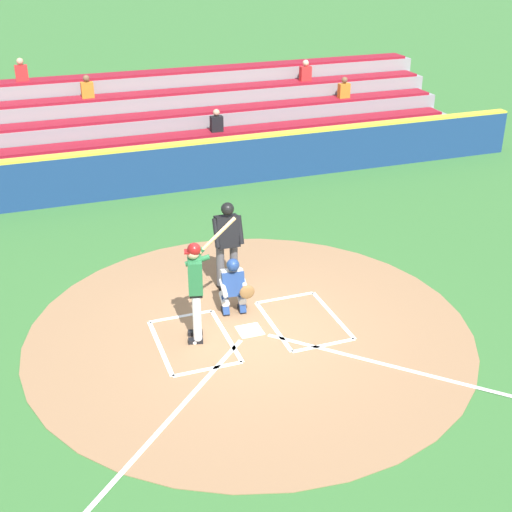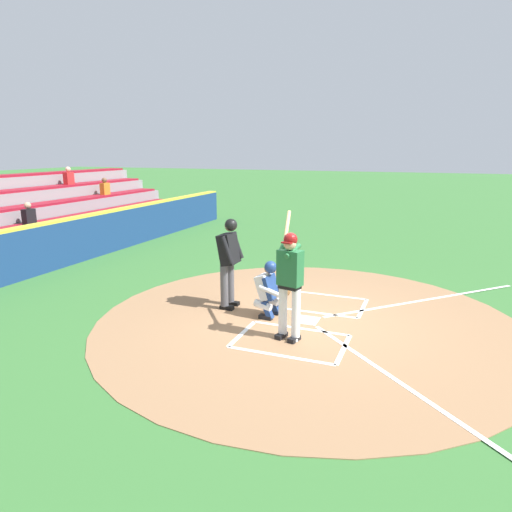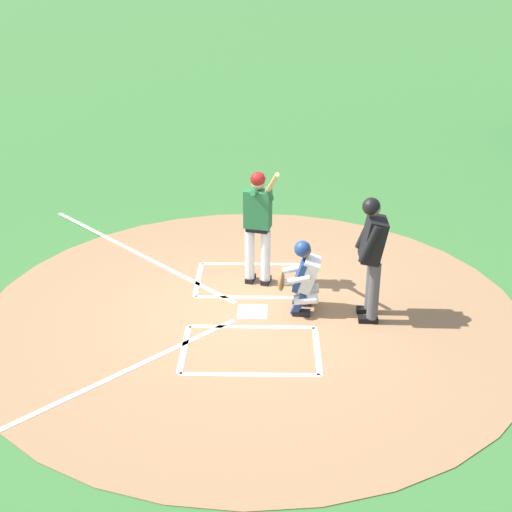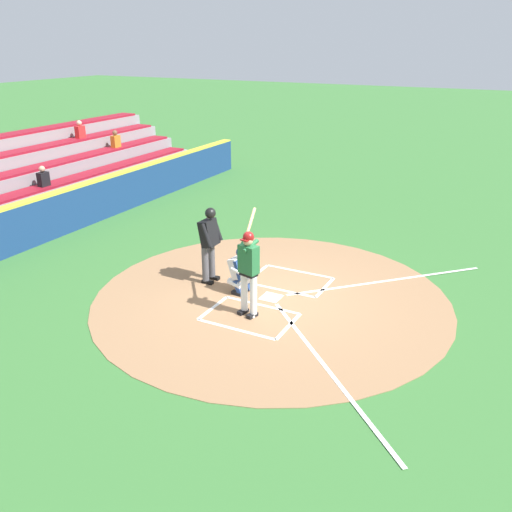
{
  "view_description": "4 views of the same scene",
  "coord_description": "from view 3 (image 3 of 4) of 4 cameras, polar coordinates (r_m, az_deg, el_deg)",
  "views": [
    {
      "loc": [
        3.56,
        10.24,
        6.79
      ],
      "look_at": [
        -0.45,
        -0.91,
        1.02
      ],
      "focal_mm": 49.45,
      "sensor_mm": 36.0,
      "label": 1
    },
    {
      "loc": [
        7.95,
        2.06,
        3.21
      ],
      "look_at": [
        -0.45,
        -1.22,
        1.07
      ],
      "focal_mm": 31.8,
      "sensor_mm": 36.0,
      "label": 2
    },
    {
      "loc": [
        -9.31,
        -0.22,
        5.21
      ],
      "look_at": [
        -0.44,
        -0.06,
        1.13
      ],
      "focal_mm": 50.3,
      "sensor_mm": 36.0,
      "label": 3
    },
    {
      "loc": [
        10.04,
        4.8,
        5.46
      ],
      "look_at": [
        -0.22,
        -0.5,
        0.85
      ],
      "focal_mm": 38.28,
      "sensor_mm": 36.0,
      "label": 4
    }
  ],
  "objects": [
    {
      "name": "ground_plane",
      "position": [
        10.67,
        -0.28,
        -4.51
      ],
      "size": [
        120.0,
        120.0,
        0.0
      ],
      "primitive_type": "plane",
      "color": "#387033"
    },
    {
      "name": "dirt_circle",
      "position": [
        10.66,
        -0.28,
        -4.48
      ],
      "size": [
        8.0,
        8.0,
        0.01
      ],
      "primitive_type": "cylinder",
      "color": "#99704C",
      "rests_on": "ground"
    },
    {
      "name": "home_plate_and_chalk",
      "position": [
        10.71,
        -5.01,
        -4.38
      ],
      "size": [
        7.93,
        4.91,
        0.01
      ],
      "color": "white",
      "rests_on": "dirt_circle"
    },
    {
      "name": "batter",
      "position": [
        11.04,
        0.18,
        2.88
      ],
      "size": [
        1.05,
        0.54,
        2.13
      ],
      "color": "white",
      "rests_on": "ground"
    },
    {
      "name": "catcher",
      "position": [
        10.45,
        3.74,
        -1.56
      ],
      "size": [
        0.59,
        0.65,
        1.13
      ],
      "color": "black",
      "rests_on": "ground"
    },
    {
      "name": "plate_umpire",
      "position": [
        10.17,
        9.23,
        0.41
      ],
      "size": [
        0.58,
        0.41,
        1.86
      ],
      "color": "#4C4C51",
      "rests_on": "ground"
    },
    {
      "name": "baseball",
      "position": [
        11.58,
        -0.62,
        -1.8
      ],
      "size": [
        0.07,
        0.07,
        0.07
      ],
      "primitive_type": "sphere",
      "color": "white",
      "rests_on": "ground"
    }
  ]
}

